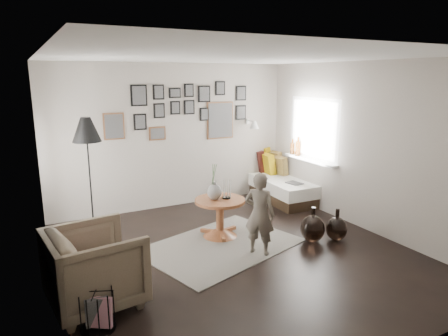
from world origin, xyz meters
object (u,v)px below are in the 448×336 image
pedestal_table (220,219)px  armchair (95,267)px  child (260,214)px  daybed (276,182)px  floor_lamp (87,134)px  magazine_basket (97,311)px  demijohn_small (336,229)px  demijohn_large (313,229)px  vase (214,189)px

pedestal_table → armchair: size_ratio=0.81×
pedestal_table → child: child is taller
daybed → floor_lamp: size_ratio=1.11×
magazine_basket → child: child is taller
pedestal_table → floor_lamp: (-1.67, 1.00, 1.27)m
daybed → demijohn_small: 2.28m
armchair → magazine_basket: 0.52m
daybed → demijohn_large: bearing=-109.3°
armchair → demijohn_large: armchair is taller
armchair → demijohn_small: bearing=-95.4°
daybed → magazine_basket: daybed is taller
floor_lamp → demijohn_large: size_ratio=3.38×
armchair → demijohn_small: (3.44, 0.10, -0.24)m
pedestal_table → vase: vase is taller
magazine_basket → demijohn_large: bearing=12.1°
vase → demijohn_large: size_ratio=1.01×
demijohn_large → vase: bearing=145.4°
vase → armchair: size_ratio=0.58×
pedestal_table → daybed: (1.94, 1.31, 0.02)m
armchair → demijohn_large: (3.09, 0.22, -0.21)m
vase → magazine_basket: (-1.98, -1.50, -0.56)m
vase → demijohn_small: vase is taller
armchair → demijohn_large: 3.11m
vase → demijohn_small: size_ratio=1.11×
pedestal_table → demijohn_large: size_ratio=1.41×
magazine_basket → demijohn_small: demijohn_small is taller
daybed → child: (-1.73, -2.09, 0.27)m
demijohn_small → child: 1.32m
pedestal_table → child: 0.85m
demijohn_large → armchair: bearing=-176.0°
daybed → child: child is taller
vase → floor_lamp: (-1.59, 0.98, 0.79)m
demijohn_large → child: child is taller
daybed → demijohn_small: size_ratio=4.13×
vase → demijohn_large: (1.19, -0.82, -0.55)m
child → pedestal_table: bearing=-25.0°
demijohn_large → demijohn_small: (0.35, -0.12, -0.02)m
daybed → pedestal_table: bearing=-143.7°
magazine_basket → demijohn_small: size_ratio=0.87×
demijohn_large → child: size_ratio=0.47×
daybed → demijohn_large: daybed is taller
magazine_basket → pedestal_table: bearing=35.6°
floor_lamp → demijohn_large: bearing=-32.9°
pedestal_table → vase: 0.49m
pedestal_table → demijohn_small: bearing=-32.2°
demijohn_small → floor_lamp: bearing=148.5°
armchair → demijohn_small: armchair is taller
daybed → magazine_basket: bearing=-142.9°
pedestal_table → demijohn_large: 1.37m
vase → child: bearing=-70.5°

